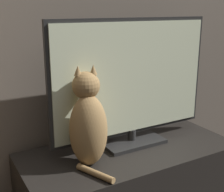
% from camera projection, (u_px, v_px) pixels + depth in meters
% --- Properties ---
extents(tv_stand, '(1.13, 0.51, 0.47)m').
position_uv_depth(tv_stand, '(129.00, 188.00, 1.70)').
color(tv_stand, black).
rests_on(tv_stand, ground_plane).
extents(tv, '(0.92, 0.20, 0.67)m').
position_uv_depth(tv, '(132.00, 83.00, 1.63)').
color(tv, black).
rests_on(tv, tv_stand).
extents(cat, '(0.21, 0.32, 0.47)m').
position_uv_depth(cat, '(88.00, 123.00, 1.43)').
color(cat, '#997547').
rests_on(cat, tv_stand).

